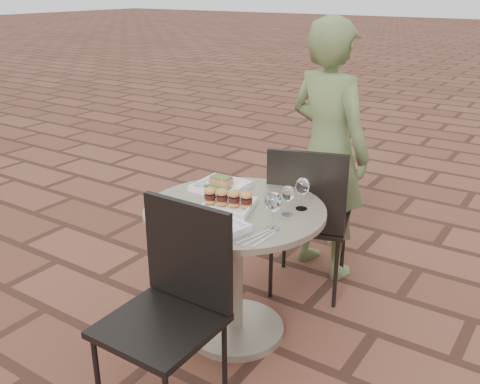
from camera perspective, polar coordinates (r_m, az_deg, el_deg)
The scene contains 13 objects.
ground at distance 2.90m, azimuth 3.05°, elevation -16.12°, with size 60.00×60.00×0.00m, color brown.
cafe_table at distance 2.74m, azimuth -0.53°, elevation -6.44°, with size 0.90×0.90×0.73m.
chair_far at distance 3.09m, azimuth 7.29°, elevation -1.94°, with size 0.55×0.55×0.93m.
chair_near at distance 2.29m, azimuth -7.12°, elevation -10.80°, with size 0.44×0.44×0.93m.
diner at distance 3.34m, azimuth 9.38°, elevation 4.35°, with size 0.58×0.38×1.60m, color #5B6A3A.
plate_salmon at distance 2.87m, azimuth -2.06°, elevation 0.72°, with size 0.26×0.26×0.07m.
plate_sliders at distance 2.61m, azimuth -1.29°, elevation -1.00°, with size 0.30×0.30×0.15m.
plate_tuna at distance 2.39m, azimuth -3.15°, elevation -3.80°, with size 0.32×0.32×0.03m.
wine_glass_right at distance 2.36m, azimuth 3.55°, elevation -1.21°, with size 0.08×0.08×0.18m.
wine_glass_mid at distance 2.53m, azimuth 5.12°, elevation -0.24°, with size 0.06×0.06×0.15m.
wine_glass_far at distance 2.59m, azimuth 6.66°, elevation 0.53°, with size 0.07×0.07×0.16m.
steel_ramekin at distance 2.84m, azimuth -4.25°, elevation 0.51°, with size 0.06×0.06×0.05m, color silver.
cutlery_set at distance 2.32m, azimuth 2.02°, elevation -4.92°, with size 0.10×0.22×0.00m, color silver, non-canonical shape.
Camera 1 is at (1.15, -1.99, 1.76)m, focal length 40.00 mm.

